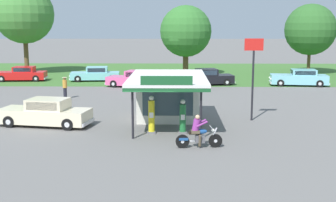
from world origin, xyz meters
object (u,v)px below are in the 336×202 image
Objects in this scene: gas_pump_offside at (183,118)px; parked_car_back_row_right at (208,78)px; parked_car_back_row_left at (21,74)px; roadside_pole_sign at (253,65)px; parked_car_back_row_centre_left at (136,79)px; motorcycle_with_rider at (198,134)px; bystander_strolling_foreground at (65,87)px; parked_car_back_row_centre_right at (300,78)px; gas_pump_nearside at (152,116)px; parked_car_back_row_far_left at (96,74)px; featured_classic_sedan at (45,113)px.

parked_car_back_row_right is at bearing 81.77° from gas_pump_offside.
parked_car_back_row_left is 27.38m from roadside_pole_sign.
parked_car_back_row_centre_left is at bearing 103.18° from gas_pump_offside.
parked_car_back_row_right is (2.04, 21.53, 0.04)m from motorcycle_with_rider.
bystander_strolling_foreground reaches higher than motorcycle_with_rider.
parked_car_back_row_centre_left is at bearing -175.58° from parked_car_back_row_centre_right.
motorcycle_with_rider reaches higher than parked_car_back_row_right.
roadside_pole_sign reaches higher than gas_pump_offside.
parked_car_back_row_centre_right is at bearing 20.78° from bystander_strolling_foreground.
bystander_strolling_foreground is 0.35× the size of roadside_pole_sign.
gas_pump_nearside is 0.38× the size of parked_car_back_row_left.
motorcycle_with_rider reaches higher than parked_car_back_row_centre_right.
roadside_pole_sign reaches higher than parked_car_back_row_centre_left.
parked_car_back_row_centre_right is (10.59, 21.12, 0.06)m from motorcycle_with_rider.
parked_car_back_row_far_left is at bearing 111.53° from gas_pump_offside.
featured_classic_sedan is 1.00× the size of parked_car_back_row_centre_left.
gas_pump_nearside is 1.65m from gas_pump_offside.
gas_pump_nearside is 0.39× the size of parked_car_back_row_far_left.
parked_car_back_row_centre_left is (-15.29, -1.18, -0.01)m from parked_car_back_row_centre_right.
parked_car_back_row_right is at bearing 58.49° from featured_classic_sedan.
parked_car_back_row_far_left is (-9.16, 24.24, 0.01)m from motorcycle_with_rider.
roadside_pole_sign is (-7.07, -15.14, 2.62)m from parked_car_back_row_centre_right.
featured_classic_sedan is 9.13m from bystander_strolling_foreground.
gas_pump_nearside is at bearing 180.00° from gas_pump_offside.
bystander_strolling_foreground is (-20.18, -7.66, 0.20)m from parked_car_back_row_centre_right.
roadside_pole_sign is (1.48, -15.55, 2.63)m from parked_car_back_row_right.
parked_car_back_row_far_left is at bearing 87.70° from bystander_strolling_foreground.
motorcycle_with_rider is 0.42× the size of parked_car_back_row_left.
motorcycle_with_rider is (0.68, -2.74, -0.17)m from gas_pump_offside.
parked_car_back_row_left is at bearing 126.75° from gas_pump_offside.
motorcycle_with_rider is at bearing -76.72° from parked_car_back_row_centre_left.
parked_car_back_row_left is (-16.72, 24.23, 0.02)m from motorcycle_with_rider.
gas_pump_offside is 5.86m from roadside_pole_sign.
parked_car_back_row_far_left is 0.94× the size of parked_car_back_row_centre_right.
gas_pump_nearside is 22.46m from parked_car_back_row_centre_right.
parked_car_back_row_far_left is 11.52m from parked_car_back_row_right.
gas_pump_offside is 0.33× the size of parked_car_back_row_centre_left.
parked_car_back_row_far_left is 6.19m from parked_car_back_row_centre_left.
parked_car_back_row_centre_right is 3.25× the size of bystander_strolling_foreground.
motorcycle_with_rider is 7.44m from roadside_pole_sign.
featured_classic_sedan is at bearing -121.51° from parked_car_back_row_right.
roadside_pole_sign reaches higher than bystander_strolling_foreground.
parked_car_back_row_right is 1.03× the size of roadside_pole_sign.
gas_pump_offside reaches higher than parked_car_back_row_centre_right.
roadside_pole_sign reaches higher than parked_car_back_row_left.
gas_pump_nearside is 0.92× the size of motorcycle_with_rider.
parked_car_back_row_centre_right is (19.05, 16.71, 0.00)m from featured_classic_sedan.
parked_car_back_row_right is 14.16m from bystander_strolling_foreground.
parked_car_back_row_far_left is 7.56m from parked_car_back_row_left.
parked_car_back_row_centre_left is 1.13× the size of roadside_pole_sign.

